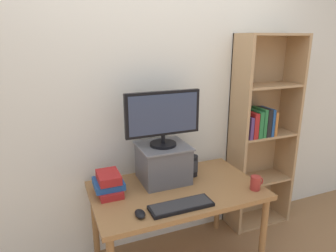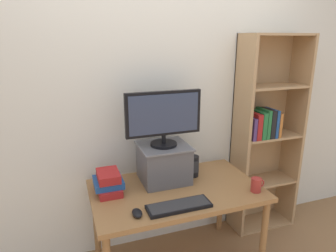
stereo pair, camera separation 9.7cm
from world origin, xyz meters
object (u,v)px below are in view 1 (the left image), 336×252
Objects in this scene: keyboard at (181,206)px; computer_mouse at (140,214)px; desk_speaker at (192,166)px; book_stack at (109,184)px; riser_box at (163,162)px; bookshelf_unit at (261,132)px; desk at (177,197)px; computer_monitor at (163,117)px; coffee_mug at (256,183)px.

computer_mouse is at bearing 179.28° from keyboard.
computer_mouse is at bearing -144.71° from desk_speaker.
desk_speaker reaches higher than keyboard.
book_stack is (-0.40, 0.37, 0.06)m from keyboard.
keyboard is (-0.04, -0.42, -0.14)m from riser_box.
bookshelf_unit reaches higher than keyboard.
desk_speaker is (-0.79, -0.15, -0.15)m from bookshelf_unit.
riser_box is at bearing 6.45° from book_stack.
desk is at bearing -75.54° from riser_box.
computer_monitor reaches higher than desk_speaker.
computer_mouse is 0.90m from coffee_mug.
coffee_mug is at bearing -130.49° from bookshelf_unit.
book_stack reaches higher than keyboard.
desk is at bearing -13.46° from book_stack.
book_stack is 1.07m from coffee_mug.
keyboard is at bearing -42.40° from book_stack.
bookshelf_unit is at bearing 10.64° from desk_speaker.
computer_monitor is 3.38× the size of desk_speaker.
bookshelf_unit reaches higher than computer_monitor.
computer_mouse is 0.70m from desk_speaker.
desk_speaker reaches higher than coffee_mug.
computer_monitor is 5.59× the size of computer_mouse.
computer_monitor is 0.84m from coffee_mug.
desk_speaker is at bearing 35.29° from computer_mouse.
coffee_mug is at bearing -49.66° from desk_speaker.
desk_speaker is at bearing -2.96° from riser_box.
riser_box reaches higher than keyboard.
book_stack is (-0.44, -0.05, -0.08)m from riser_box.
desk is 2.90× the size of keyboard.
desk_speaker is (0.25, -0.01, -0.07)m from riser_box.
desk_speaker reaches higher than book_stack.
computer_monitor reaches higher than book_stack.
bookshelf_unit is 4.78× the size of riser_box.
riser_box is 3.51× the size of coffee_mug.
coffee_mug is at bearing 0.79° from computer_mouse.
riser_box is at bearing -172.55° from bookshelf_unit.
desk_speaker is (0.69, 0.04, 0.01)m from book_stack.
computer_monitor is 0.72m from computer_mouse.
keyboard is at bearing -95.02° from riser_box.
desk is at bearing -163.17° from bookshelf_unit.
bookshelf_unit reaches higher than desk_speaker.
computer_mouse is (-0.36, -0.25, 0.09)m from desk.
computer_mouse is 0.41× the size of book_stack.
bookshelf_unit is 0.81m from desk_speaker.
bookshelf_unit is 1.22m from keyboard.
coffee_mug is (1.02, -0.35, -0.02)m from book_stack.
bookshelf_unit is 7.17× the size of book_stack.
desk_speaker reaches higher than desk.
keyboard is 3.98× the size of coffee_mug.
computer_mouse reaches higher than desk.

